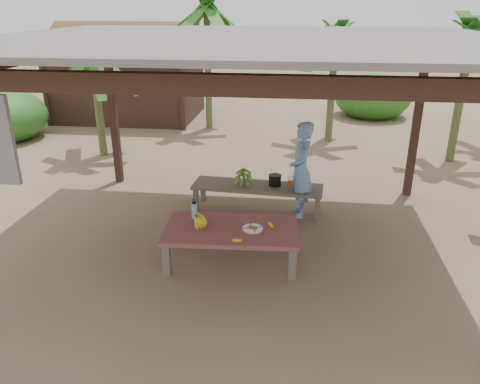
# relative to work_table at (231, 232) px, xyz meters

# --- Properties ---
(ground) EXTENTS (80.00, 80.00, 0.00)m
(ground) POSITION_rel_work_table_xyz_m (0.12, 0.53, -0.43)
(ground) COLOR brown
(ground) RESTS_ON ground
(pavilion) EXTENTS (6.60, 5.60, 2.95)m
(pavilion) POSITION_rel_work_table_xyz_m (0.10, 0.51, 2.34)
(pavilion) COLOR black
(pavilion) RESTS_ON ground
(work_table) EXTENTS (1.86, 1.11, 0.50)m
(work_table) POSITION_rel_work_table_xyz_m (0.00, 0.00, 0.00)
(work_table) COLOR brown
(work_table) RESTS_ON ground
(bench) EXTENTS (2.24, 0.75, 0.45)m
(bench) POSITION_rel_work_table_xyz_m (0.20, 1.76, -0.04)
(bench) COLOR brown
(bench) RESTS_ON ground
(ripe_banana_bunch) EXTENTS (0.29, 0.25, 0.17)m
(ripe_banana_bunch) POSITION_rel_work_table_xyz_m (-0.48, 0.02, 0.15)
(ripe_banana_bunch) COLOR yellow
(ripe_banana_bunch) RESTS_ON work_table
(plate) EXTENTS (0.27, 0.27, 0.04)m
(plate) POSITION_rel_work_table_xyz_m (0.29, -0.03, 0.08)
(plate) COLOR white
(plate) RESTS_ON work_table
(loose_banana_front) EXTENTS (0.15, 0.09, 0.04)m
(loose_banana_front) POSITION_rel_work_table_xyz_m (0.13, -0.39, 0.09)
(loose_banana_front) COLOR yellow
(loose_banana_front) RESTS_ON work_table
(loose_banana_side) EXTENTS (0.11, 0.14, 0.04)m
(loose_banana_side) POSITION_rel_work_table_xyz_m (0.53, 0.12, 0.09)
(loose_banana_side) COLOR yellow
(loose_banana_side) RESTS_ON work_table
(water_flask) EXTENTS (0.08, 0.08, 0.29)m
(water_flask) POSITION_rel_work_table_xyz_m (-0.56, 0.25, 0.19)
(water_flask) COLOR #3E91C3
(water_flask) RESTS_ON work_table
(green_banana_stalk) EXTENTS (0.28, 0.28, 0.30)m
(green_banana_stalk) POSITION_rel_work_table_xyz_m (-0.04, 1.78, 0.17)
(green_banana_stalk) COLOR #598C2D
(green_banana_stalk) RESTS_ON bench
(cooking_pot) EXTENTS (0.21, 0.21, 0.18)m
(cooking_pot) POSITION_rel_work_table_xyz_m (0.49, 1.81, 0.10)
(cooking_pot) COLOR black
(cooking_pot) RESTS_ON bench
(skewer_rack) EXTENTS (0.19, 0.09, 0.24)m
(skewer_rack) POSITION_rel_work_table_xyz_m (0.78, 1.67, 0.14)
(skewer_rack) COLOR #A57F47
(skewer_rack) RESTS_ON bench
(woman) EXTENTS (0.45, 0.62, 1.60)m
(woman) POSITION_rel_work_table_xyz_m (0.92, 1.65, 0.37)
(woman) COLOR #6C91CD
(woman) RESTS_ON ground
(hut) EXTENTS (4.40, 3.43, 2.85)m
(hut) POSITION_rel_work_table_xyz_m (-4.38, 8.53, 0.67)
(hut) COLOR black
(hut) RESTS_ON ground
(banana_plant_ne) EXTENTS (1.80, 1.80, 3.04)m
(banana_plant_ne) POSITION_rel_work_table_xyz_m (4.29, 5.02, 2.12)
(banana_plant_ne) COLOR #596638
(banana_plant_ne) RESTS_ON ground
(banana_plant_n) EXTENTS (1.80, 1.80, 2.84)m
(banana_plant_n) POSITION_rel_work_table_xyz_m (1.63, 6.38, 1.93)
(banana_plant_n) COLOR #596638
(banana_plant_n) RESTS_ON ground
(banana_plant_nw) EXTENTS (1.80, 1.80, 3.56)m
(banana_plant_nw) POSITION_rel_work_table_xyz_m (-1.70, 7.37, 2.62)
(banana_plant_nw) COLOR #596638
(banana_plant_nw) RESTS_ON ground
(banana_plant_w) EXTENTS (1.80, 1.80, 2.57)m
(banana_plant_w) POSITION_rel_work_table_xyz_m (-3.71, 4.49, 1.66)
(banana_plant_w) COLOR #596638
(banana_plant_w) RESTS_ON ground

